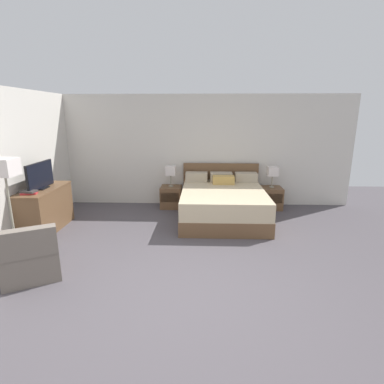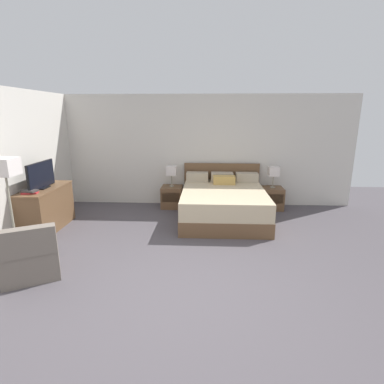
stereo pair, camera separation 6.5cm
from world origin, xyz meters
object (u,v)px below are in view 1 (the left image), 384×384
Objects in this scene: floor_lamp at (5,176)px; bed at (223,203)px; nightstand_left at (171,197)px; armchair_by_window at (31,257)px; nightstand_right at (271,198)px; table_lamp_right at (273,172)px; book_blue_cover at (28,191)px; book_red_cover at (29,193)px; dresser at (46,208)px; table_lamp_left at (171,171)px; tv at (40,176)px.

bed is at bearing 30.83° from floor_lamp.
nightstand_left is at bearing 52.05° from floor_lamp.
floor_lamp reaches higher than nightstand_left.
armchair_by_window is (-2.67, -2.42, -0.05)m from bed.
nightstand_right is 0.61m from table_lamp_right.
bed reaches higher than book_blue_cover.
floor_lamp reaches higher than book_red_cover.
book_blue_cover reaches higher than nightstand_right.
nightstand_left is 2.64m from dresser.
tv is at bearing -145.09° from table_lamp_left.
dresser is at bearing 93.56° from tv.
nightstand_left is at bearing 180.00° from nightstand_right.
tv is 0.42m from book_blue_cover.
nightstand_left is at bearing 64.14° from armchair_by_window.
nightstand_left is at bearing 34.88° from tv.
table_lamp_right reaches higher than armchair_by_window.
armchair_by_window is at bearing -140.51° from nightstand_right.
tv reaches higher than book_blue_cover.
table_lamp_left reaches higher than book_blue_cover.
bed is 4.33× the size of table_lamp_left.
table_lamp_right is at bearing 31.20° from floor_lamp.
table_lamp_left is 3.54m from armchair_by_window.
book_blue_cover is (-3.35, -1.17, 0.51)m from bed.
book_red_cover is 0.98× the size of book_blue_cover.
dresser is 5.20× the size of book_red_cover.
table_lamp_right is (2.29, 0.00, 0.61)m from nightstand_left.
nightstand_right is (2.29, 0.00, 0.00)m from nightstand_left.
table_lamp_right is at bearing 18.29° from dresser.
table_lamp_left is 0.51× the size of armchair_by_window.
table_lamp_right reaches higher than nightstand_right.
book_red_cover is at bearing 100.89° from floor_lamp.
book_red_cover is (-4.49, -1.89, 0.57)m from nightstand_right.
nightstand_left is 0.39× the size of dresser.
floor_lamp is (-0.53, 0.52, 0.98)m from armchair_by_window.
table_lamp_left is at bearing 40.77° from book_blue_cover.
table_lamp_left is at bearing 179.96° from nightstand_right.
dresser is at bearing 88.25° from book_red_cover.
table_lamp_left is 2.67m from dresser.
tv reaches higher than dresser.
book_red_cover is (-2.19, -1.89, 0.57)m from nightstand_left.
dresser is (-3.33, -0.76, 0.08)m from bed.
nightstand_right is 4.71m from dresser.
bed reaches higher than book_red_cover.
nightstand_right is at bearing 39.49° from armchair_by_window.
book_red_cover is at bearing -139.17° from nightstand_left.
floor_lamp is (0.13, -1.15, 0.85)m from dresser.
armchair_by_window is 0.61× the size of floor_lamp.
tv is 1.14m from floor_lamp.
dresser is at bearing 96.37° from floor_lamp.
bed is 3.61m from armchair_by_window.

